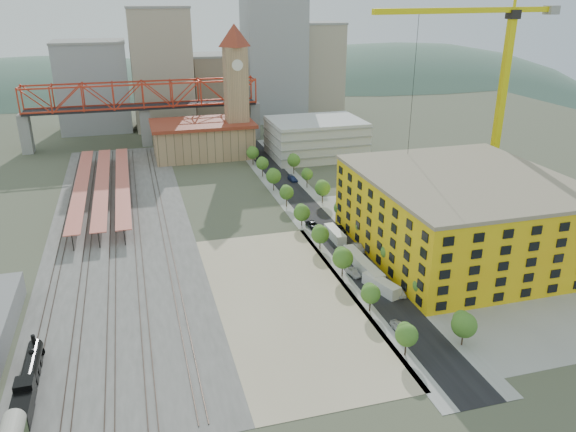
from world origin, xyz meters
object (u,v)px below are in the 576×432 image
object	(u,v)px
construction_building	(461,214)
site_trailer_a	(381,285)
tower_crane	(495,69)
locomotive	(29,379)
clock_tower	(236,79)
site_trailer_b	(369,272)
site_trailer_c	(356,258)
car_0	(400,327)
site_trailer_d	(335,234)

from	to	relation	value
construction_building	site_trailer_a	size ratio (longest dim) A/B	5.34
tower_crane	locomotive	bearing A→B (deg)	-155.19
clock_tower	tower_crane	bearing A→B (deg)	-52.89
site_trailer_b	site_trailer_c	bearing A→B (deg)	86.82
construction_building	site_trailer_c	size ratio (longest dim) A/B	5.46
locomotive	car_0	distance (m)	63.02
site_trailer_c	locomotive	bearing A→B (deg)	-158.55
site_trailer_c	site_trailer_d	xyz separation A→B (m)	(0.00, 13.83, 0.03)
construction_building	car_0	bearing A→B (deg)	-136.05
locomotive	clock_tower	bearing A→B (deg)	65.48
site_trailer_c	car_0	distance (m)	28.71
clock_tower	car_0	world-z (taller)	clock_tower
site_trailer_a	site_trailer_b	size ratio (longest dim) A/B	0.95
tower_crane	site_trailer_a	size ratio (longest dim) A/B	6.64
clock_tower	site_trailer_d	distance (m)	90.21
site_trailer_a	car_0	xyz separation A→B (m)	(-3.00, -14.77, -0.51)
construction_building	site_trailer_b	world-z (taller)	construction_building
construction_building	site_trailer_b	bearing A→B (deg)	-165.04
locomotive	site_trailer_c	xyz separation A→B (m)	(66.00, 27.73, -0.69)
site_trailer_a	clock_tower	bearing A→B (deg)	77.28
site_trailer_a	site_trailer_b	xyz separation A→B (m)	(0.00, 6.23, 0.07)
clock_tower	tower_crane	size ratio (longest dim) A/B	0.83
site_trailer_b	site_trailer_d	bearing A→B (deg)	86.82
clock_tower	car_0	distance (m)	131.05
tower_crane	construction_building	bearing A→B (deg)	-130.90
car_0	construction_building	bearing A→B (deg)	37.08
locomotive	site_trailer_a	world-z (taller)	locomotive
construction_building	site_trailer_a	xyz separation A→B (m)	(-26.00, -13.18, -8.11)
clock_tower	car_0	size ratio (longest dim) A/B	11.29
site_trailer_d	site_trailer_a	bearing A→B (deg)	-91.03
construction_building	site_trailer_c	distance (m)	27.25
construction_building	site_trailer_b	distance (m)	28.09
tower_crane	car_0	world-z (taller)	tower_crane
construction_building	locomotive	size ratio (longest dim) A/B	2.41
locomotive	site_trailer_a	bearing A→B (deg)	11.94
site_trailer_d	site_trailer_c	bearing A→B (deg)	-91.03
clock_tower	site_trailer_a	size ratio (longest dim) A/B	5.48
site_trailer_a	site_trailer_c	distance (m)	13.77
locomotive	site_trailer_c	distance (m)	71.59
tower_crane	site_trailer_b	distance (m)	69.27
construction_building	tower_crane	distance (m)	44.97
locomotive	site_trailer_c	bearing A→B (deg)	22.79
locomotive	site_trailer_d	world-z (taller)	locomotive
clock_tower	site_trailer_b	xyz separation A→B (m)	(8.00, -106.94, -27.32)
tower_crane	site_trailer_d	bearing A→B (deg)	-166.87
construction_building	locomotive	distance (m)	96.21
tower_crane	car_0	xyz separation A→B (m)	(-51.24, -53.62, -38.10)
locomotive	tower_crane	xyz separation A→B (m)	(114.24, 52.81, 36.93)
clock_tower	tower_crane	xyz separation A→B (m)	(56.24, -74.32, 10.19)
site_trailer_d	tower_crane	bearing A→B (deg)	12.10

